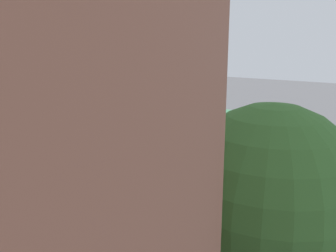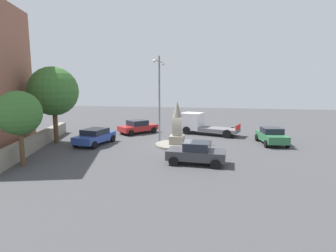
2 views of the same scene
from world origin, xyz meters
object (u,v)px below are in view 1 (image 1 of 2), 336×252
object	(u,v)px
car_green_far_side	(209,113)
tree_mid_cluster	(269,194)
streetlamp	(120,64)
car_dark_grey_near_island	(290,153)
car_red_passing	(12,155)
truck_white_approaching	(101,119)
car_blue_parked_left	(69,205)
monument	(173,126)

from	to	relation	value
car_green_far_side	tree_mid_cluster	xyz separation A→B (m)	(-9.99, 17.01, 2.67)
car_green_far_side	tree_mid_cluster	bearing A→B (deg)	120.44
streetlamp	car_green_far_side	world-z (taller)	streetlamp
car_dark_grey_near_island	tree_mid_cluster	distance (m)	11.64
streetlamp	car_red_passing	size ratio (longest dim) A/B	1.79
streetlamp	car_green_far_side	size ratio (longest dim) A/B	1.88
truck_white_approaching	car_blue_parked_left	bearing A→B (deg)	129.21
monument	car_green_far_side	distance (m)	8.49
car_green_far_side	truck_white_approaching	bearing A→B (deg)	59.66
monument	car_dark_grey_near_island	size ratio (longest dim) A/B	0.95
car_green_far_side	tree_mid_cluster	world-z (taller)	tree_mid_cluster
streetlamp	car_green_far_side	xyz separation A→B (m)	(0.78, -10.01, -3.97)
tree_mid_cluster	car_red_passing	bearing A→B (deg)	-16.08
car_red_passing	truck_white_approaching	distance (m)	6.74
monument	car_red_passing	bearing A→B (deg)	44.59
streetlamp	car_blue_parked_left	size ratio (longest dim) A/B	1.79
car_dark_grey_near_island	tree_mid_cluster	xyz separation A→B (m)	(-2.63, 11.01, 2.67)
car_dark_grey_near_island	car_green_far_side	size ratio (longest dim) A/B	0.94
truck_white_approaching	car_red_passing	bearing A→B (deg)	98.23
monument	tree_mid_cluster	distance (m)	11.86
streetlamp	tree_mid_cluster	xyz separation A→B (m)	(-9.21, 6.99, -1.30)
streetlamp	car_red_passing	distance (m)	6.34
car_red_passing	car_blue_parked_left	size ratio (longest dim) A/B	1.00
car_dark_grey_near_island	car_green_far_side	distance (m)	9.49
truck_white_approaching	tree_mid_cluster	xyz separation A→B (m)	(-13.87, 10.39, 2.36)
streetlamp	car_dark_grey_near_island	xyz separation A→B (m)	(-6.58, -4.02, -3.97)
monument	car_green_far_side	size ratio (longest dim) A/B	0.89
monument	car_dark_grey_near_island	xyz separation A→B (m)	(-5.02, -2.11, -0.99)
monument	car_dark_grey_near_island	distance (m)	5.53
streetlamp	tree_mid_cluster	distance (m)	11.64
car_green_far_side	car_dark_grey_near_island	bearing A→B (deg)	140.87
streetlamp	car_blue_parked_left	world-z (taller)	streetlamp
car_dark_grey_near_island	car_blue_parked_left	bearing A→B (deg)	65.89
car_green_far_side	car_blue_parked_left	world-z (taller)	car_green_far_side
monument	streetlamp	world-z (taller)	streetlamp
car_blue_parked_left	car_green_far_side	bearing A→B (deg)	-78.18
monument	car_blue_parked_left	xyz separation A→B (m)	(-0.85, 7.19, -1.00)
car_red_passing	car_dark_grey_near_island	bearing A→B (deg)	-144.63
car_red_passing	car_green_far_side	world-z (taller)	car_green_far_side
monument	car_red_passing	distance (m)	7.45
car_red_passing	truck_white_approaching	size ratio (longest dim) A/B	0.68
car_blue_parked_left	monument	bearing A→B (deg)	-83.22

